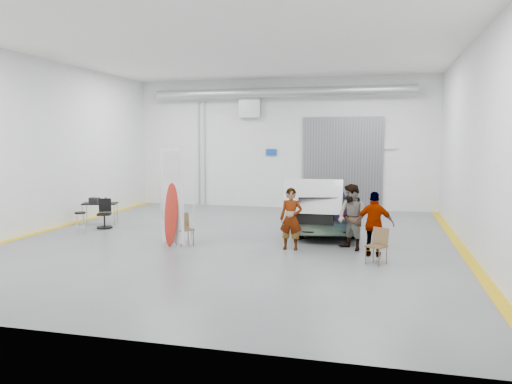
% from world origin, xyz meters
% --- Properties ---
extents(ground, '(16.00, 16.00, 0.00)m').
position_xyz_m(ground, '(0.00, 0.00, 0.00)').
color(ground, '#595B60').
rests_on(ground, ground).
extents(room_shell, '(14.02, 16.18, 6.01)m').
position_xyz_m(room_shell, '(0.24, 2.22, 4.08)').
color(room_shell, silver).
rests_on(room_shell, ground).
extents(sedan_car, '(3.10, 5.58, 1.53)m').
position_xyz_m(sedan_car, '(2.54, 2.44, 0.76)').
color(sedan_car, white).
rests_on(sedan_car, ground).
extents(person_a, '(0.67, 0.46, 1.81)m').
position_xyz_m(person_a, '(2.01, -0.87, 0.90)').
color(person_a, '#8F6E4E').
rests_on(person_a, ground).
extents(person_b, '(1.18, 1.16, 1.92)m').
position_xyz_m(person_b, '(3.72, -0.49, 0.96)').
color(person_b, '#547B9A').
rests_on(person_b, ground).
extents(person_c, '(1.05, 0.47, 1.79)m').
position_xyz_m(person_c, '(4.37, -1.16, 0.89)').
color(person_c, brown).
rests_on(person_c, ground).
extents(surfboard_display, '(0.83, 0.46, 3.11)m').
position_xyz_m(surfboard_display, '(-1.42, -1.32, 1.26)').
color(surfboard_display, white).
rests_on(surfboard_display, ground).
extents(folding_chair_near, '(0.64, 0.72, 0.97)m').
position_xyz_m(folding_chair_near, '(-1.19, -1.09, 0.30)').
color(folding_chair_near, brown).
rests_on(folding_chair_near, ground).
extents(folding_chair_far, '(0.59, 0.64, 0.93)m').
position_xyz_m(folding_chair_far, '(4.43, -2.05, 0.29)').
color(folding_chair_far, brown).
rests_on(folding_chair_far, ground).
extents(shop_stool, '(0.38, 0.38, 0.75)m').
position_xyz_m(shop_stool, '(-5.31, -0.24, 0.37)').
color(shop_stool, black).
rests_on(shop_stool, ground).
extents(work_table, '(1.39, 0.98, 1.03)m').
position_xyz_m(work_table, '(-5.86, 1.79, 0.79)').
color(work_table, '#9CA0A4').
rests_on(work_table, ground).
extents(office_chair, '(0.59, 0.62, 1.04)m').
position_xyz_m(office_chair, '(-5.12, 1.02, 0.46)').
color(office_chair, black).
rests_on(office_chair, ground).
extents(trunk_lid, '(1.78, 1.08, 0.04)m').
position_xyz_m(trunk_lid, '(2.54, 0.06, 1.55)').
color(trunk_lid, silver).
rests_on(trunk_lid, sedan_car).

